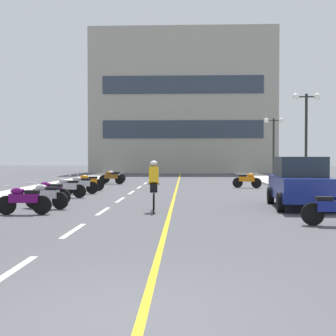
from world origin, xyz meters
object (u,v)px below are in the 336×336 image
at_px(motorcycle_10, 111,177).
at_px(motorcycle_11, 113,176).
at_px(street_lamp_far, 274,134).
at_px(motorcycle_4, 46,195).
at_px(motorcycle_7, 81,184).
at_px(motorcycle_5, 50,192).
at_px(motorcycle_8, 88,182).
at_px(cyclist_rider, 154,185).
at_px(motorcycle_3, 24,200).
at_px(motorcycle_2, 335,208).
at_px(parked_car_near, 299,182).
at_px(motorcycle_9, 247,180).
at_px(motorcycle_6, 67,187).
at_px(street_lamp_mid, 306,119).

distance_m(motorcycle_10, motorcycle_11, 1.77).
bearing_deg(street_lamp_far, motorcycle_4, -122.07).
bearing_deg(motorcycle_7, street_lamp_far, 45.47).
relative_size(motorcycle_5, motorcycle_8, 1.02).
bearing_deg(street_lamp_far, motorcycle_11, -169.78).
relative_size(motorcycle_4, motorcycle_11, 0.98).
relative_size(motorcycle_8, cyclist_rider, 0.92).
xyz_separation_m(motorcycle_4, motorcycle_11, (-0.21, 16.15, 0.00)).
distance_m(motorcycle_5, motorcycle_7, 4.74).
distance_m(motorcycle_3, motorcycle_11, 17.77).
bearing_deg(motorcycle_2, motorcycle_7, 132.18).
distance_m(parked_car_near, motorcycle_11, 17.97).
xyz_separation_m(street_lamp_far, motorcycle_9, (-2.92, -7.18, -3.06)).
bearing_deg(motorcycle_4, cyclist_rider, -9.33).
distance_m(motorcycle_10, cyclist_rider, 15.51).
xyz_separation_m(street_lamp_far, cyclist_rider, (-7.62, -18.88, -2.65)).
bearing_deg(motorcycle_4, motorcycle_8, 92.23).
distance_m(motorcycle_4, cyclist_rider, 3.89).
height_order(motorcycle_2, motorcycle_3, same).
xyz_separation_m(motorcycle_2, motorcycle_6, (-9.15, 7.89, 0.00)).
bearing_deg(street_lamp_mid, motorcycle_5, -150.48).
relative_size(parked_car_near, motorcycle_9, 2.60).
distance_m(motorcycle_8, motorcycle_10, 6.06).
distance_m(motorcycle_3, motorcycle_7, 7.98).
bearing_deg(motorcycle_2, street_lamp_mid, 78.64).
bearing_deg(motorcycle_8, street_lamp_far, 40.14).
relative_size(motorcycle_5, motorcycle_10, 0.99).
distance_m(street_lamp_far, cyclist_rider, 20.53).
xyz_separation_m(motorcycle_5, motorcycle_9, (8.87, 9.45, 0.00)).
height_order(parked_car_near, motorcycle_11, parked_car_near).
xyz_separation_m(motorcycle_3, motorcycle_6, (-0.17, 5.89, 0.00)).
relative_size(street_lamp_far, cyclist_rider, 2.60).
height_order(parked_car_near, motorcycle_5, parked_car_near).
height_order(motorcycle_10, cyclist_rider, cyclist_rider).
xyz_separation_m(street_lamp_mid, motorcycle_9, (-2.62, 2.95, -3.32)).
distance_m(street_lamp_far, parked_car_near, 17.93).
height_order(street_lamp_far, motorcycle_10, street_lamp_far).
distance_m(motorcycle_6, motorcycle_8, 4.05).
bearing_deg(parked_car_near, cyclist_rider, -165.56).
distance_m(street_lamp_mid, motorcycle_2, 12.42).
bearing_deg(parked_car_near, street_lamp_far, 81.92).
bearing_deg(parked_car_near, motorcycle_6, 158.92).
relative_size(motorcycle_6, motorcycle_7, 1.00).
relative_size(street_lamp_mid, street_lamp_far, 1.09).
distance_m(parked_car_near, motorcycle_6, 9.99).
height_order(motorcycle_5, cyclist_rider, cyclist_rider).
bearing_deg(motorcycle_3, motorcycle_10, 89.50).
xyz_separation_m(motorcycle_2, cyclist_rider, (-4.96, 2.98, 0.41)).
bearing_deg(parked_car_near, motorcycle_10, 123.33).
distance_m(motorcycle_2, motorcycle_3, 9.20).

